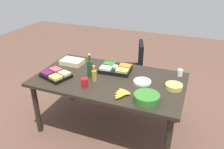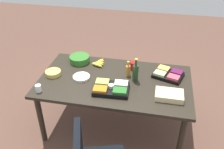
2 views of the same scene
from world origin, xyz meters
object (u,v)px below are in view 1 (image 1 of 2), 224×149
(red_solo_cup, at_px, (85,83))
(sheet_cake, at_px, (72,62))
(chip_bowl, at_px, (174,86))
(veggie_tray, at_px, (116,69))
(banana_bunch, at_px, (123,94))
(dressing_bottle, at_px, (94,75))
(paper_plate_stack, at_px, (142,82))
(salad_bowl, at_px, (147,98))
(fruit_platter, at_px, (56,75))
(paper_cup, at_px, (180,73))
(office_chair, at_px, (130,73))
(wine_bottle, at_px, (90,68))
(conference_table, at_px, (109,83))

(red_solo_cup, relative_size, sheet_cake, 0.34)
(chip_bowl, bearing_deg, sheet_cake, -7.00)
(veggie_tray, relative_size, banana_bunch, 1.85)
(sheet_cake, xyz_separation_m, dressing_bottle, (-0.54, 0.36, 0.05))
(red_solo_cup, bearing_deg, chip_bowl, -160.90)
(veggie_tray, xyz_separation_m, paper_plate_stack, (-0.43, 0.19, -0.02))
(salad_bowl, bearing_deg, veggie_tray, -45.30)
(chip_bowl, relative_size, salad_bowl, 0.73)
(salad_bowl, bearing_deg, fruit_platter, -6.07)
(sheet_cake, height_order, paper_cup, paper_cup)
(office_chair, relative_size, veggie_tray, 2.14)
(office_chair, distance_m, wine_bottle, 1.25)
(banana_bunch, height_order, wine_bottle, wine_bottle)
(banana_bunch, height_order, paper_cup, paper_cup)
(banana_bunch, xyz_separation_m, fruit_platter, (0.97, -0.11, 0.01))
(conference_table, xyz_separation_m, wine_bottle, (0.25, 0.05, 0.20))
(office_chair, distance_m, dressing_bottle, 1.31)
(conference_table, xyz_separation_m, salad_bowl, (-0.58, 0.36, 0.12))
(conference_table, relative_size, sheet_cake, 6.03)
(paper_plate_stack, bearing_deg, red_solo_cup, 29.21)
(conference_table, xyz_separation_m, red_solo_cup, (0.19, 0.31, 0.13))
(conference_table, height_order, banana_bunch, banana_bunch)
(red_solo_cup, distance_m, dressing_bottle, 0.18)
(paper_cup, relative_size, fruit_platter, 0.21)
(chip_bowl, distance_m, veggie_tray, 0.84)
(red_solo_cup, height_order, salad_bowl, red_solo_cup)
(salad_bowl, height_order, paper_plate_stack, salad_bowl)
(conference_table, distance_m, chip_bowl, 0.83)
(chip_bowl, relative_size, sheet_cake, 0.64)
(office_chair, xyz_separation_m, fruit_platter, (0.63, 1.28, 0.46))
(red_solo_cup, bearing_deg, office_chair, -96.72)
(dressing_bottle, xyz_separation_m, fruit_platter, (0.52, 0.09, -0.05))
(paper_plate_stack, bearing_deg, banana_bunch, 70.74)
(veggie_tray, height_order, dressing_bottle, dressing_bottle)
(conference_table, xyz_separation_m, fruit_platter, (0.66, 0.23, 0.11))
(wine_bottle, bearing_deg, sheet_cake, -32.11)
(office_chair, distance_m, red_solo_cup, 1.46)
(paper_cup, bearing_deg, fruit_platter, 23.02)
(sheet_cake, distance_m, fruit_platter, 0.45)
(fruit_platter, bearing_deg, paper_plate_stack, -166.48)
(salad_bowl, xyz_separation_m, dressing_bottle, (0.73, -0.22, 0.04))
(chip_bowl, xyz_separation_m, banana_bunch, (0.52, 0.37, -0.00))
(conference_table, height_order, dressing_bottle, dressing_bottle)
(conference_table, bearing_deg, red_solo_cup, 58.36)
(sheet_cake, xyz_separation_m, paper_cup, (-1.53, -0.19, 0.01))
(red_solo_cup, height_order, banana_bunch, red_solo_cup)
(paper_plate_stack, relative_size, wine_bottle, 0.70)
(chip_bowl, bearing_deg, paper_cup, -93.99)
(veggie_tray, xyz_separation_m, sheet_cake, (0.69, 0.00, -0.00))
(veggie_tray, bearing_deg, sheet_cake, 0.33)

